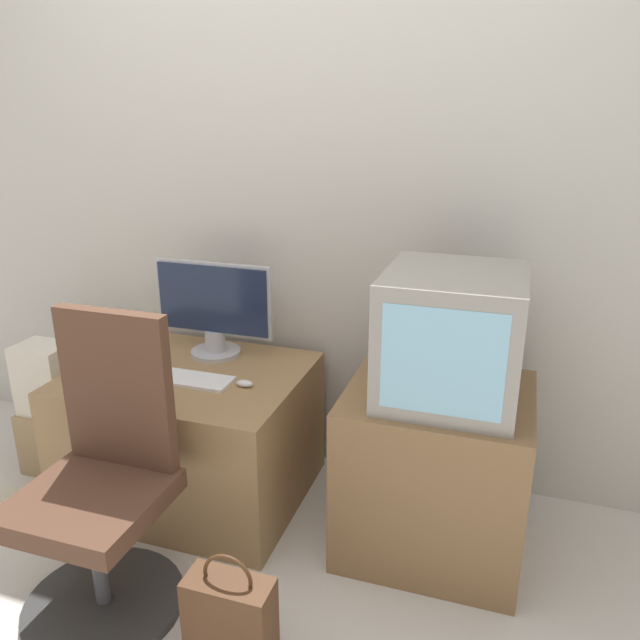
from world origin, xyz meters
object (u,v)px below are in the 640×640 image
(office_chair, at_px, (103,493))
(mouse, at_px, (245,383))
(main_monitor, at_px, (214,309))
(cardboard_box_lower, at_px, (56,439))
(handbag, at_px, (230,620))
(keyboard, at_px, (190,379))
(crt_tv, at_px, (452,336))
(book, at_px, (10,501))

(office_chair, bearing_deg, mouse, 66.57)
(main_monitor, bearing_deg, cardboard_box_lower, -162.29)
(office_chair, bearing_deg, cardboard_box_lower, 140.67)
(mouse, xyz_separation_m, handbag, (0.25, -0.69, -0.43))
(main_monitor, distance_m, keyboard, 0.35)
(crt_tv, height_order, cardboard_box_lower, crt_tv)
(mouse, distance_m, crt_tv, 0.82)
(crt_tv, height_order, office_chair, crt_tv)
(keyboard, distance_m, crt_tv, 1.04)
(book, bearing_deg, crt_tv, 9.85)
(book, bearing_deg, office_chair, -22.01)
(handbag, bearing_deg, book, 161.37)
(mouse, bearing_deg, crt_tv, 2.28)
(mouse, bearing_deg, book, -164.48)
(cardboard_box_lower, bearing_deg, keyboard, -3.85)
(keyboard, xyz_separation_m, office_chair, (-0.02, -0.55, -0.17))
(office_chair, bearing_deg, keyboard, 87.79)
(main_monitor, bearing_deg, crt_tv, -12.77)
(crt_tv, xyz_separation_m, cardboard_box_lower, (-1.76, 0.00, -0.72))
(handbag, relative_size, book, 1.92)
(main_monitor, height_order, cardboard_box_lower, main_monitor)
(handbag, bearing_deg, keyboard, 125.51)
(crt_tv, bearing_deg, mouse, -177.72)
(keyboard, relative_size, cardboard_box_lower, 1.17)
(cardboard_box_lower, distance_m, handbag, 1.44)
(main_monitor, bearing_deg, book, -143.63)
(keyboard, relative_size, crt_tv, 0.67)
(main_monitor, distance_m, mouse, 0.42)
(crt_tv, xyz_separation_m, office_chair, (-1.02, -0.61, -0.45))
(mouse, bearing_deg, handbag, -69.95)
(main_monitor, height_order, mouse, main_monitor)
(keyboard, relative_size, handbag, 0.87)
(crt_tv, distance_m, office_chair, 1.27)
(cardboard_box_lower, bearing_deg, main_monitor, 17.71)
(main_monitor, bearing_deg, office_chair, -89.36)
(cardboard_box_lower, xyz_separation_m, handbag, (1.24, -0.73, 0.01))
(office_chair, distance_m, book, 0.89)
(book, bearing_deg, main_monitor, 36.37)
(main_monitor, height_order, handbag, main_monitor)
(keyboard, height_order, cardboard_box_lower, keyboard)
(keyboard, xyz_separation_m, mouse, (0.23, 0.02, 0.01))
(mouse, distance_m, office_chair, 0.65)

